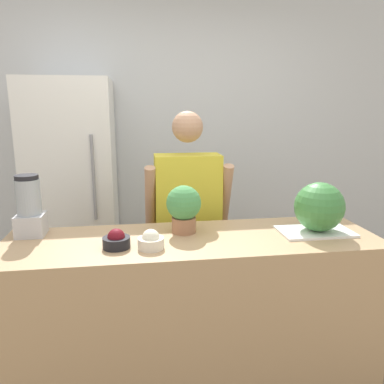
{
  "coord_description": "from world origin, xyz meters",
  "views": [
    {
      "loc": [
        -0.29,
        -1.61,
        1.61
      ],
      "look_at": [
        0.0,
        0.33,
        1.17
      ],
      "focal_mm": 35.0,
      "sensor_mm": 36.0,
      "label": 1
    }
  ],
  "objects_px": {
    "refrigerator": "(74,193)",
    "bowl_cherries": "(116,240)",
    "watermelon": "(319,207)",
    "potted_plant": "(184,207)",
    "blender": "(29,208)",
    "person": "(188,226)",
    "bowl_cream": "(151,241)"
  },
  "relations": [
    {
      "from": "blender",
      "to": "watermelon",
      "type": "bearing_deg",
      "value": -6.97
    },
    {
      "from": "bowl_cream",
      "to": "potted_plant",
      "type": "bearing_deg",
      "value": 49.1
    },
    {
      "from": "watermelon",
      "to": "person",
      "type": "bearing_deg",
      "value": 139.02
    },
    {
      "from": "refrigerator",
      "to": "watermelon",
      "type": "xyz_separation_m",
      "value": [
        1.53,
        -1.27,
        0.15
      ]
    },
    {
      "from": "refrigerator",
      "to": "bowl_cream",
      "type": "relative_size",
      "value": 13.83
    },
    {
      "from": "blender",
      "to": "potted_plant",
      "type": "distance_m",
      "value": 0.85
    },
    {
      "from": "blender",
      "to": "bowl_cream",
      "type": "bearing_deg",
      "value": -24.75
    },
    {
      "from": "refrigerator",
      "to": "watermelon",
      "type": "height_order",
      "value": "refrigerator"
    },
    {
      "from": "bowl_cherries",
      "to": "blender",
      "type": "bearing_deg",
      "value": 151.1
    },
    {
      "from": "blender",
      "to": "potted_plant",
      "type": "height_order",
      "value": "blender"
    },
    {
      "from": "blender",
      "to": "person",
      "type": "bearing_deg",
      "value": 22.4
    },
    {
      "from": "watermelon",
      "to": "potted_plant",
      "type": "relative_size",
      "value": 1.02
    },
    {
      "from": "bowl_cream",
      "to": "blender",
      "type": "height_order",
      "value": "blender"
    },
    {
      "from": "refrigerator",
      "to": "person",
      "type": "distance_m",
      "value": 1.11
    },
    {
      "from": "person",
      "to": "potted_plant",
      "type": "distance_m",
      "value": 0.53
    },
    {
      "from": "refrigerator",
      "to": "blender",
      "type": "height_order",
      "value": "refrigerator"
    },
    {
      "from": "person",
      "to": "bowl_cream",
      "type": "xyz_separation_m",
      "value": [
        -0.28,
        -0.68,
        0.15
      ]
    },
    {
      "from": "refrigerator",
      "to": "bowl_cherries",
      "type": "xyz_separation_m",
      "value": [
        0.41,
        -1.34,
        0.04
      ]
    },
    {
      "from": "person",
      "to": "bowl_cherries",
      "type": "height_order",
      "value": "person"
    },
    {
      "from": "person",
      "to": "potted_plant",
      "type": "height_order",
      "value": "person"
    },
    {
      "from": "refrigerator",
      "to": "bowl_cream",
      "type": "height_order",
      "value": "refrigerator"
    },
    {
      "from": "person",
      "to": "bowl_cream",
      "type": "relative_size",
      "value": 12.01
    },
    {
      "from": "person",
      "to": "watermelon",
      "type": "distance_m",
      "value": 0.92
    },
    {
      "from": "bowl_cherries",
      "to": "watermelon",
      "type": "bearing_deg",
      "value": 3.49
    },
    {
      "from": "watermelon",
      "to": "bowl_cream",
      "type": "relative_size",
      "value": 2.08
    },
    {
      "from": "watermelon",
      "to": "potted_plant",
      "type": "xyz_separation_m",
      "value": [
        -0.75,
        0.12,
        -0.0
      ]
    },
    {
      "from": "potted_plant",
      "to": "person",
      "type": "bearing_deg",
      "value": 79.5
    },
    {
      "from": "blender",
      "to": "refrigerator",
      "type": "bearing_deg",
      "value": 86.65
    },
    {
      "from": "bowl_cherries",
      "to": "potted_plant",
      "type": "xyz_separation_m",
      "value": [
        0.37,
        0.19,
        0.11
      ]
    },
    {
      "from": "refrigerator",
      "to": "blender",
      "type": "xyz_separation_m",
      "value": [
        -0.06,
        -1.07,
        0.16
      ]
    },
    {
      "from": "watermelon",
      "to": "blender",
      "type": "xyz_separation_m",
      "value": [
        -1.59,
        0.19,
        0.0
      ]
    },
    {
      "from": "bowl_cherries",
      "to": "potted_plant",
      "type": "distance_m",
      "value": 0.43
    }
  ]
}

